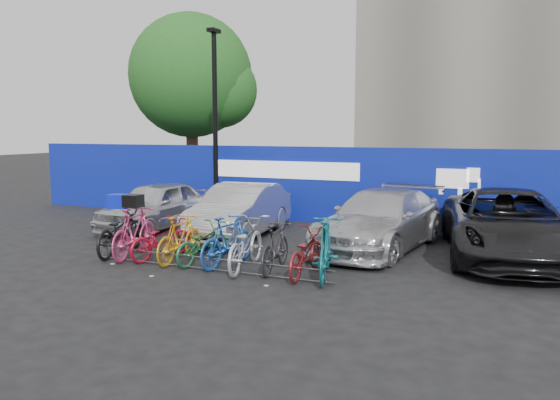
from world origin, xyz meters
The scene contains 21 objects.
ground centered at (0.00, 0.00, 0.00)m, with size 100.00×100.00×0.00m, color black.
hoarding centered at (0.01, 6.00, 1.20)m, with size 22.00×0.18×2.40m.
tree centered at (-6.77, 10.06, 5.07)m, with size 5.40×5.20×7.80m.
lamppost centered at (-3.20, 5.40, 3.27)m, with size 0.25×0.50×6.11m.
bike_rack centered at (0.00, -0.60, 0.16)m, with size 5.60×0.03×0.30m.
car_0 centered at (-3.90, 3.05, 0.71)m, with size 1.67×4.15×1.41m, color silver.
car_1 centered at (-1.04, 2.93, 0.72)m, with size 1.53×4.39×1.45m, color #A9AAAE.
car_2 centered at (2.83, 2.98, 0.73)m, with size 2.04×5.01×1.45m, color #BCBCC2.
car_3 centered at (5.71, 3.08, 0.78)m, with size 2.60×5.65×1.57m, color black.
bike_0 centered at (-2.68, -0.04, 0.55)m, with size 0.73×2.09×1.10m, color black.
bike_1 centered at (-2.16, -0.17, 0.59)m, with size 0.55×1.95×1.17m, color #D83A77.
bike_2 centered at (-1.51, -0.06, 0.46)m, with size 0.61×1.74×0.91m, color #B10E22.
bike_3 centered at (-0.95, -0.15, 0.53)m, with size 0.50×1.76×1.06m, color orange.
bike_4 centered at (-0.43, -0.05, 0.45)m, with size 0.59×1.71×0.90m, color #1E6940.
bike_5 centered at (0.21, -0.05, 0.55)m, with size 0.52×1.84×1.10m, color #1E50AB.
bike_6 centered at (0.68, -0.16, 0.54)m, with size 0.72×2.07×1.09m, color #B9BAC1.
bike_7 centered at (1.33, -0.06, 0.51)m, with size 0.48×1.71×1.03m, color #2B2A2D.
bike_8 centered at (2.03, -0.14, 0.48)m, with size 0.63×1.82×0.95m, color maroon.
bike_9 centered at (2.46, -0.18, 0.61)m, with size 0.57×2.03×1.22m, color #116871.
cargo_crate centered at (-2.68, -0.04, 1.26)m, with size 0.46×0.35×0.33m, color #091BCA.
cargo_topcase centered at (-2.16, -0.17, 1.31)m, with size 0.38×0.34×0.28m, color black.
Camera 1 is at (5.78, -10.18, 2.92)m, focal length 35.00 mm.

